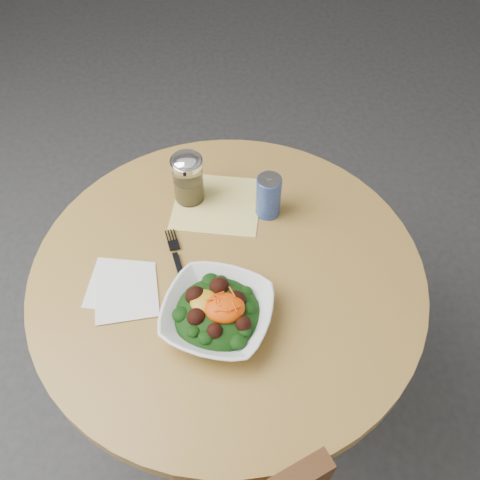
{
  "coord_description": "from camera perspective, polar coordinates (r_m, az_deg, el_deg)",
  "views": [
    {
      "loc": [
        -0.01,
        -0.7,
        1.75
      ],
      "look_at": [
        0.03,
        0.04,
        0.81
      ],
      "focal_mm": 40.0,
      "sensor_mm": 36.0,
      "label": 1
    }
  ],
  "objects": [
    {
      "name": "salad_bowl",
      "position": [
        1.12,
        -2.42,
        -7.81
      ],
      "size": [
        0.29,
        0.29,
        0.08
      ],
      "color": "white",
      "rests_on": "table"
    },
    {
      "name": "beverage_can",
      "position": [
        1.29,
        3.06,
        4.73
      ],
      "size": [
        0.06,
        0.06,
        0.12
      ],
      "color": "#0D2898",
      "rests_on": "table"
    },
    {
      "name": "ground",
      "position": [
        1.88,
        -0.91,
        -16.59
      ],
      "size": [
        6.0,
        6.0,
        0.0
      ],
      "primitive_type": "plane",
      "color": "#2D2D30",
      "rests_on": "ground"
    },
    {
      "name": "fork",
      "position": [
        1.24,
        -6.71,
        -2.07
      ],
      "size": [
        0.06,
        0.2,
        0.0
      ],
      "color": "black",
      "rests_on": "table"
    },
    {
      "name": "spice_shaker",
      "position": [
        1.32,
        -5.57,
        6.59
      ],
      "size": [
        0.08,
        0.08,
        0.14
      ],
      "color": "silver",
      "rests_on": "table"
    },
    {
      "name": "cloth_napkin",
      "position": [
        1.35,
        -2.46,
        3.88
      ],
      "size": [
        0.24,
        0.23,
        0.0
      ],
      "primitive_type": "cube",
      "rotation": [
        0.0,
        0.0,
        -0.18
      ],
      "color": "#E0BC0B",
      "rests_on": "table"
    },
    {
      "name": "table",
      "position": [
        1.38,
        -1.2,
        -8.03
      ],
      "size": [
        0.9,
        0.9,
        0.75
      ],
      "color": "black",
      "rests_on": "ground"
    },
    {
      "name": "paper_napkins",
      "position": [
        1.22,
        -12.37,
        -5.15
      ],
      "size": [
        0.17,
        0.18,
        0.0
      ],
      "color": "white",
      "rests_on": "table"
    }
  ]
}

